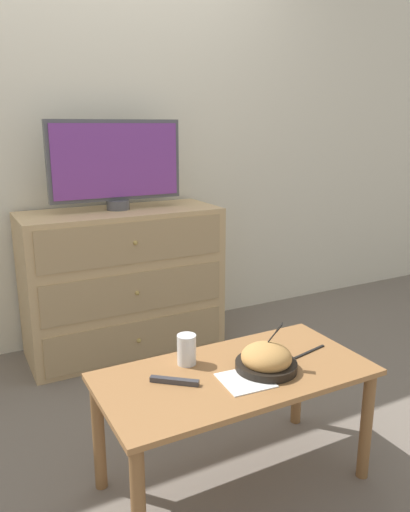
# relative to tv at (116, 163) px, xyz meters

# --- Properties ---
(ground_plane) EXTENTS (12.00, 12.00, 0.00)m
(ground_plane) POSITION_rel_tv_xyz_m (-0.14, 0.22, -1.09)
(ground_plane) COLOR #70665B
(wall_back) EXTENTS (12.00, 0.05, 2.60)m
(wall_back) POSITION_rel_tv_xyz_m (-0.14, 0.25, 0.21)
(wall_back) COLOR silver
(wall_back) RESTS_ON ground_plane
(dresser) EXTENTS (1.10, 0.46, 0.83)m
(dresser) POSITION_rel_tv_xyz_m (0.00, -0.03, -0.67)
(dresser) COLOR tan
(dresser) RESTS_ON ground_plane
(tv) EXTENTS (0.74, 0.13, 0.49)m
(tv) POSITION_rel_tv_xyz_m (0.00, 0.00, 0.00)
(tv) COLOR #515156
(tv) RESTS_ON dresser
(coffee_table) EXTENTS (0.96, 0.48, 0.45)m
(coffee_table) POSITION_rel_tv_xyz_m (-0.02, -1.31, -0.71)
(coffee_table) COLOR #9E6B3D
(coffee_table) RESTS_ON ground_plane
(takeout_bowl) EXTENTS (0.22, 0.22, 0.17)m
(takeout_bowl) POSITION_rel_tv_xyz_m (0.08, -1.35, -0.60)
(takeout_bowl) COLOR black
(takeout_bowl) RESTS_ON coffee_table
(drink_cup) EXTENTS (0.07, 0.07, 0.11)m
(drink_cup) POSITION_rel_tv_xyz_m (-0.15, -1.18, -0.59)
(drink_cup) COLOR white
(drink_cup) RESTS_ON coffee_table
(napkin) EXTENTS (0.17, 0.17, 0.00)m
(napkin) POSITION_rel_tv_xyz_m (-0.03, -1.39, -0.63)
(napkin) COLOR white
(napkin) RESTS_ON coffee_table
(knife) EXTENTS (0.17, 0.05, 0.01)m
(knife) POSITION_rel_tv_xyz_m (0.31, -1.31, -0.63)
(knife) COLOR black
(knife) RESTS_ON coffee_table
(remote_control) EXTENTS (0.14, 0.12, 0.02)m
(remote_control) POSITION_rel_tv_xyz_m (-0.25, -1.29, -0.63)
(remote_control) COLOR #38383D
(remote_control) RESTS_ON coffee_table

